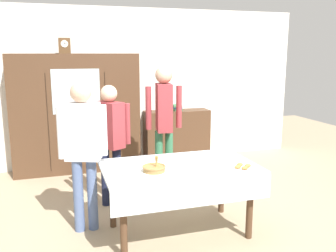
{
  "coord_description": "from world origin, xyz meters",
  "views": [
    {
      "loc": [
        -1.22,
        -3.73,
        1.94
      ],
      "look_at": [
        0.0,
        0.2,
        1.12
      ],
      "focal_mm": 39.18,
      "sensor_mm": 36.0,
      "label": 1
    }
  ],
  "objects_px": {
    "tea_cup_center": "(127,174)",
    "person_behind_table_left": "(164,116)",
    "person_by_cabinet": "(83,142)",
    "tea_cup_far_left": "(176,167)",
    "dining_table": "(180,176)",
    "spoon_front_edge": "(223,153)",
    "tea_cup_mid_left": "(203,171)",
    "pastry_plate": "(243,168)",
    "mantel_clock": "(64,46)",
    "tea_cup_front_edge": "(191,159)",
    "tea_cup_far_right": "(222,160)",
    "person_behind_table_right": "(110,134)",
    "bread_basket": "(154,168)",
    "book_stack": "(177,107)",
    "wall_cabinet": "(76,114)",
    "spoon_mid_right": "(179,163)",
    "bookshelf_low": "(177,136)",
    "tea_cup_mid_right": "(223,155)"
  },
  "relations": [
    {
      "from": "tea_cup_center",
      "to": "tea_cup_far_left",
      "type": "distance_m",
      "value": 0.52
    },
    {
      "from": "tea_cup_center",
      "to": "pastry_plate",
      "type": "relative_size",
      "value": 0.46
    },
    {
      "from": "book_stack",
      "to": "spoon_front_edge",
      "type": "xyz_separation_m",
      "value": [
        -0.19,
        -2.3,
        -0.21
      ]
    },
    {
      "from": "spoon_mid_right",
      "to": "tea_cup_center",
      "type": "bearing_deg",
      "value": -158.09
    },
    {
      "from": "mantel_clock",
      "to": "tea_cup_front_edge",
      "type": "xyz_separation_m",
      "value": [
        1.2,
        -2.46,
        -1.26
      ]
    },
    {
      "from": "dining_table",
      "to": "spoon_front_edge",
      "type": "height_order",
      "value": "spoon_front_edge"
    },
    {
      "from": "tea_cup_center",
      "to": "person_behind_table_right",
      "type": "height_order",
      "value": "person_behind_table_right"
    },
    {
      "from": "person_behind_table_right",
      "to": "tea_cup_mid_left",
      "type": "bearing_deg",
      "value": -61.48
    },
    {
      "from": "dining_table",
      "to": "spoon_front_edge",
      "type": "distance_m",
      "value": 0.75
    },
    {
      "from": "pastry_plate",
      "to": "person_behind_table_right",
      "type": "height_order",
      "value": "person_behind_table_right"
    },
    {
      "from": "tea_cup_far_left",
      "to": "mantel_clock",
      "type": "bearing_deg",
      "value": 109.48
    },
    {
      "from": "tea_cup_far_left",
      "to": "tea_cup_far_right",
      "type": "bearing_deg",
      "value": 9.66
    },
    {
      "from": "tea_cup_far_left",
      "to": "bookshelf_low",
      "type": "bearing_deg",
      "value": 71.15
    },
    {
      "from": "tea_cup_far_right",
      "to": "bread_basket",
      "type": "relative_size",
      "value": 0.54
    },
    {
      "from": "bread_basket",
      "to": "person_behind_table_right",
      "type": "height_order",
      "value": "person_behind_table_right"
    },
    {
      "from": "spoon_front_edge",
      "to": "person_by_cabinet",
      "type": "height_order",
      "value": "person_by_cabinet"
    },
    {
      "from": "pastry_plate",
      "to": "person_behind_table_left",
      "type": "distance_m",
      "value": 1.65
    },
    {
      "from": "tea_cup_far_right",
      "to": "person_behind_table_right",
      "type": "distance_m",
      "value": 1.47
    },
    {
      "from": "wall_cabinet",
      "to": "tea_cup_far_right",
      "type": "distance_m",
      "value": 2.94
    },
    {
      "from": "bread_basket",
      "to": "person_behind_table_right",
      "type": "xyz_separation_m",
      "value": [
        -0.28,
        1.1,
        0.14
      ]
    },
    {
      "from": "mantel_clock",
      "to": "tea_cup_far_left",
      "type": "relative_size",
      "value": 1.85
    },
    {
      "from": "tea_cup_center",
      "to": "person_behind_table_right",
      "type": "distance_m",
      "value": 1.17
    },
    {
      "from": "tea_cup_mid_left",
      "to": "spoon_mid_right",
      "type": "relative_size",
      "value": 1.09
    },
    {
      "from": "book_stack",
      "to": "bread_basket",
      "type": "height_order",
      "value": "book_stack"
    },
    {
      "from": "tea_cup_front_edge",
      "to": "pastry_plate",
      "type": "distance_m",
      "value": 0.58
    },
    {
      "from": "tea_cup_far_right",
      "to": "person_behind_table_right",
      "type": "relative_size",
      "value": 0.08
    },
    {
      "from": "bookshelf_low",
      "to": "bread_basket",
      "type": "relative_size",
      "value": 4.89
    },
    {
      "from": "tea_cup_mid_left",
      "to": "person_by_cabinet",
      "type": "relative_size",
      "value": 0.08
    },
    {
      "from": "mantel_clock",
      "to": "bread_basket",
      "type": "xyz_separation_m",
      "value": [
        0.72,
        -2.67,
        -1.25
      ]
    },
    {
      "from": "tea_cup_far_left",
      "to": "bread_basket",
      "type": "height_order",
      "value": "bread_basket"
    },
    {
      "from": "book_stack",
      "to": "dining_table",
      "type": "bearing_deg",
      "value": -107.88
    },
    {
      "from": "dining_table",
      "to": "tea_cup_mid_left",
      "type": "xyz_separation_m",
      "value": [
        0.13,
        -0.3,
        0.14
      ]
    },
    {
      "from": "tea_cup_center",
      "to": "person_behind_table_left",
      "type": "relative_size",
      "value": 0.07
    },
    {
      "from": "person_by_cabinet",
      "to": "tea_cup_far_left",
      "type": "bearing_deg",
      "value": -28.86
    },
    {
      "from": "spoon_front_edge",
      "to": "wall_cabinet",
      "type": "bearing_deg",
      "value": 124.78
    },
    {
      "from": "tea_cup_center",
      "to": "person_behind_table_left",
      "type": "bearing_deg",
      "value": 60.92
    },
    {
      "from": "person_behind_table_left",
      "to": "person_behind_table_right",
      "type": "height_order",
      "value": "person_behind_table_left"
    },
    {
      "from": "bread_basket",
      "to": "spoon_front_edge",
      "type": "relative_size",
      "value": 2.02
    },
    {
      "from": "mantel_clock",
      "to": "tea_cup_center",
      "type": "distance_m",
      "value": 3.05
    },
    {
      "from": "tea_cup_front_edge",
      "to": "bread_basket",
      "type": "distance_m",
      "value": 0.53
    },
    {
      "from": "tea_cup_mid_left",
      "to": "tea_cup_far_right",
      "type": "bearing_deg",
      "value": 40.91
    },
    {
      "from": "bread_basket",
      "to": "person_behind_table_left",
      "type": "distance_m",
      "value": 1.51
    },
    {
      "from": "tea_cup_mid_right",
      "to": "book_stack",
      "type": "bearing_deg",
      "value": 83.78
    },
    {
      "from": "tea_cup_center",
      "to": "spoon_front_edge",
      "type": "height_order",
      "value": "tea_cup_center"
    },
    {
      "from": "book_stack",
      "to": "tea_cup_far_right",
      "type": "xyz_separation_m",
      "value": [
        -0.37,
        -2.64,
        -0.19
      ]
    },
    {
      "from": "tea_cup_mid_left",
      "to": "dining_table",
      "type": "bearing_deg",
      "value": 113.01
    },
    {
      "from": "tea_cup_far_right",
      "to": "spoon_front_edge",
      "type": "bearing_deg",
      "value": 61.8
    },
    {
      "from": "tea_cup_mid_left",
      "to": "person_behind_table_left",
      "type": "relative_size",
      "value": 0.07
    },
    {
      "from": "tea_cup_far_left",
      "to": "spoon_mid_right",
      "type": "distance_m",
      "value": 0.23
    },
    {
      "from": "mantel_clock",
      "to": "dining_table",
      "type": "bearing_deg",
      "value": -68.26
    }
  ]
}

